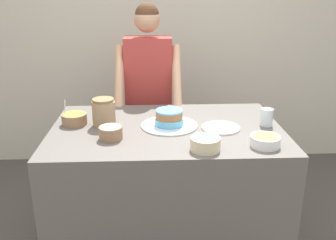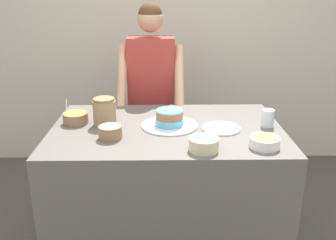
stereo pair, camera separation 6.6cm
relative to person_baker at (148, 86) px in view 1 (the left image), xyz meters
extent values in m
cube|color=beige|center=(0.12, 0.82, 0.29)|extent=(10.00, 0.05, 2.60)
cube|color=#5B5651|center=(0.12, -0.75, -0.55)|extent=(1.45, 0.95, 0.94)
cylinder|color=#2D2D38|center=(-0.08, 0.01, -0.61)|extent=(0.11, 0.11, 0.80)
cylinder|color=#2D2D38|center=(0.08, 0.01, -0.61)|extent=(0.11, 0.11, 0.80)
cube|color=#B23833|center=(0.00, 0.01, 0.09)|extent=(0.37, 0.21, 0.60)
cylinder|color=tan|center=(-0.22, -0.15, 0.08)|extent=(0.07, 0.38, 0.51)
cylinder|color=tan|center=(0.22, -0.15, 0.08)|extent=(0.07, 0.38, 0.51)
sphere|color=tan|center=(0.00, 0.01, 0.53)|extent=(0.20, 0.20, 0.20)
sphere|color=#51331E|center=(0.00, 0.01, 0.56)|extent=(0.18, 0.18, 0.18)
cylinder|color=silver|center=(0.14, -0.73, -0.07)|extent=(0.36, 0.36, 0.01)
cylinder|color=#60B7E0|center=(0.14, -0.73, -0.04)|extent=(0.18, 0.18, 0.04)
cylinder|color=#9E663D|center=(0.14, -0.73, 0.00)|extent=(0.17, 0.17, 0.04)
cylinder|color=#60B7E0|center=(0.14, -0.73, 0.03)|extent=(0.17, 0.17, 0.01)
cylinder|color=beige|center=(0.31, -1.10, -0.04)|extent=(0.16, 0.16, 0.07)
cylinder|color=#60B7E0|center=(0.31, -1.10, -0.01)|extent=(0.14, 0.14, 0.01)
cylinder|color=#936B4C|center=(-0.21, -0.92, -0.04)|extent=(0.14, 0.14, 0.07)
cylinder|color=white|center=(-0.21, -0.92, -0.01)|extent=(0.12, 0.12, 0.01)
cylinder|color=white|center=(0.66, -1.07, -0.05)|extent=(0.17, 0.17, 0.06)
cylinder|color=olive|center=(0.66, -1.07, -0.02)|extent=(0.14, 0.14, 0.01)
cylinder|color=#936B4C|center=(-0.47, -0.67, -0.04)|extent=(0.16, 0.16, 0.07)
cylinder|color=#EF9938|center=(-0.47, -0.67, -0.01)|extent=(0.14, 0.14, 0.01)
cylinder|color=silver|center=(-0.53, -0.66, 0.01)|extent=(0.01, 0.06, 0.15)
cylinder|color=silver|center=(0.76, -0.74, -0.02)|extent=(0.08, 0.08, 0.11)
cylinder|color=white|center=(0.46, -0.79, -0.07)|extent=(0.24, 0.24, 0.01)
cylinder|color=#9E7F5B|center=(-0.28, -0.69, 0.00)|extent=(0.15, 0.15, 0.16)
cylinder|color=olive|center=(-0.28, -0.69, 0.09)|extent=(0.13, 0.13, 0.02)
camera|label=1|loc=(0.03, -2.96, 0.77)|focal=40.00mm
camera|label=2|loc=(0.09, -2.96, 0.77)|focal=40.00mm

